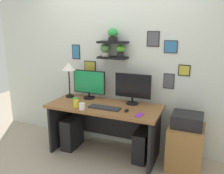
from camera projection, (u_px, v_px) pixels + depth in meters
The scene contains 16 objects.
ground_plane at pixel (105, 153), 3.53m from camera, with size 8.00×8.00×0.00m, color tan.
back_wall_assembly at pixel (116, 58), 3.58m from camera, with size 4.40×0.24×2.70m.
desk at pixel (106, 118), 3.44m from camera, with size 1.60×0.68×0.75m.
monitor_left at pixel (89, 84), 3.61m from camera, with size 0.52×0.18×0.43m.
monitor_right at pixel (133, 88), 3.35m from camera, with size 0.52×0.18×0.44m.
keyboard at pixel (104, 108), 3.21m from camera, with size 0.44×0.14×0.02m, color #2D2D33.
computer_mouse at pixel (127, 110), 3.09m from camera, with size 0.06×0.09×0.03m, color black.
desk_lamp at pixel (69, 69), 3.62m from camera, with size 0.21×0.21×0.54m.
cell_phone at pixel (139, 115), 2.95m from camera, with size 0.07×0.14×0.01m, color purple.
coffee_mug at pixel (82, 106), 3.15m from camera, with size 0.08×0.08×0.09m, color white.
pen_cup at pixel (76, 101), 3.35m from camera, with size 0.07×0.07×0.10m, color green.
water_cup at pixel (76, 104), 3.23m from camera, with size 0.07×0.07×0.11m, color yellow.
drawer_cabinet at pixel (185, 147), 3.11m from camera, with size 0.44×0.50×0.58m, color #9E6B38.
printer at pixel (187, 120), 3.02m from camera, with size 0.38×0.34×0.17m, color black.
computer_tower_left at pixel (72, 132), 3.66m from camera, with size 0.18×0.40×0.48m, color black.
computer_tower_right at pixel (142, 145), 3.33m from camera, with size 0.18×0.40×0.43m, color black.
Camera 1 is at (1.33, -2.88, 1.84)m, focal length 38.00 mm.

